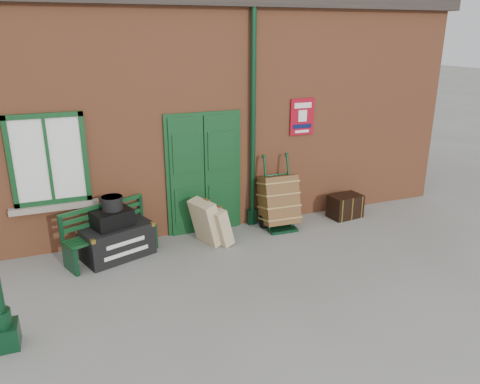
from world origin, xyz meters
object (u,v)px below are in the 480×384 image
porter_trolley (279,201)px  dark_trunk (345,206)px  houdini_trunk (117,241)px  bench (109,230)px

porter_trolley → dark_trunk: 1.53m
houdini_trunk → porter_trolley: (3.07, 0.16, 0.25)m
houdini_trunk → dark_trunk: (4.56, 0.12, -0.05)m
bench → porter_trolley: porter_trolley is taller
porter_trolley → bench: bearing=-175.9°
bench → porter_trolley: bearing=-20.2°
dark_trunk → bench: bearing=174.2°
houdini_trunk → porter_trolley: porter_trolley is taller
bench → dark_trunk: bearing=-21.1°
bench → dark_trunk: bench is taller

